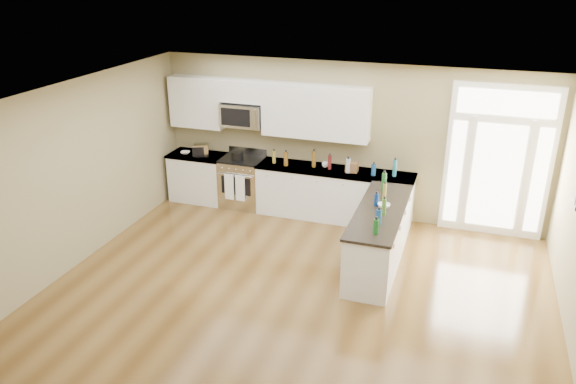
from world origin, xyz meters
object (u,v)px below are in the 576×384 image
(kitchen_range, at_px, (243,182))
(stockpot, at_px, (237,155))
(toaster_oven, at_px, (201,150))
(peninsula_cabinet, at_px, (379,239))

(kitchen_range, distance_m, stockpot, 0.57)
(stockpot, xyz_separation_m, toaster_oven, (-0.75, 0.00, 0.02))
(kitchen_range, xyz_separation_m, stockpot, (-0.06, -0.08, 0.56))
(peninsula_cabinet, relative_size, kitchen_range, 2.15)
(kitchen_range, relative_size, stockpot, 4.65)
(peninsula_cabinet, bearing_deg, toaster_oven, 159.50)
(toaster_oven, bearing_deg, peninsula_cabinet, -44.07)
(stockpot, distance_m, toaster_oven, 0.75)
(kitchen_range, bearing_deg, stockpot, -125.51)
(peninsula_cabinet, height_order, kitchen_range, kitchen_range)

